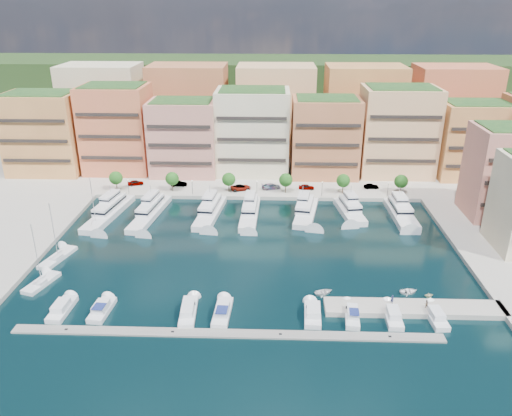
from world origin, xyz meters
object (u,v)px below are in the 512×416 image
object	(u,v)px
cruiser_7	(352,315)
yacht_0	(110,211)
tree_2	(229,179)
tree_4	(343,181)
tree_1	(172,179)
tree_5	(401,181)
yacht_2	(210,210)
sailboat_2	(95,226)
lamppost_1	(192,185)
car_4	(306,187)
cruiser_6	(313,314)
car_2	(241,187)
person_0	(392,299)
yacht_6	(401,212)
yacht_5	(349,209)
cruiser_0	(62,309)
yacht_4	(306,211)
tree_0	(116,178)
car_3	(271,186)
yacht_1	(151,211)
tender_2	(409,291)
car_1	(179,184)
cruiser_3	(188,312)
tender_3	(429,295)
cruiser_4	(222,313)
yacht_3	(250,211)
lamppost_4	(388,187)
tender_0	(324,292)
lamppost_3	(322,186)
cruiser_9	(435,317)
sailboat_0	(41,283)
cruiser_1	(102,310)
car_0	(136,183)
lamppost_0	(128,184)
lamppost_2	(257,186)
car_5	(371,186)
cruiser_8	(393,316)

from	to	relation	value
cruiser_7	yacht_0	bearing A→B (deg)	142.48
tree_2	tree_4	size ratio (longest dim) A/B	1.00
tree_1	tree_5	size ratio (longest dim) A/B	1.00
yacht_2	sailboat_2	distance (m)	28.64
sailboat_2	lamppost_1	bearing A→B (deg)	44.29
car_4	cruiser_6	bearing A→B (deg)	178.62
tree_4	car_2	size ratio (longest dim) A/B	0.96
person_0	tree_5	bearing A→B (deg)	-60.19
tree_4	yacht_6	bearing A→B (deg)	-44.50
yacht_5	cruiser_0	world-z (taller)	yacht_5
lamppost_1	yacht_0	bearing A→B (deg)	-146.71
tree_4	yacht_4	world-z (taller)	tree_4
tree_0	yacht_6	xyz separation A→B (m)	(77.26, -13.03, -3.53)
tree_1	car_3	bearing A→B (deg)	5.61
yacht_1	tender_2	world-z (taller)	yacht_1
car_1	cruiser_3	bearing A→B (deg)	-172.67
tree_5	tender_3	size ratio (longest dim) A/B	3.24
cruiser_4	yacht_3	bearing A→B (deg)	86.36
lamppost_4	car_4	bearing A→B (deg)	167.10
tender_0	yacht_0	bearing A→B (deg)	32.20
lamppost_3	cruiser_9	bearing A→B (deg)	-74.96
sailboat_0	tree_4	bearing A→B (deg)	37.32
yacht_4	tender_2	size ratio (longest dim) A/B	5.50
tender_2	yacht_1	bearing A→B (deg)	42.99
tree_2	yacht_0	distance (m)	33.32
sailboat_0	yacht_4	bearing A→B (deg)	34.00
yacht_4	car_1	size ratio (longest dim) A/B	4.12
yacht_0	cruiser_1	xyz separation A→B (m)	(11.79, -43.00, -0.64)
cruiser_0	car_1	size ratio (longest dim) A/B	1.69
cruiser_3	car_0	xyz separation A→B (m)	(-25.60, 62.56, 1.23)
tree_0	car_1	xyz separation A→B (m)	(17.02, 4.09, -2.98)
sailboat_0	lamppost_0	bearing A→B (deg)	84.47
sailboat_0	cruiser_9	bearing A→B (deg)	-6.88
lamppost_1	car_2	size ratio (longest dim) A/B	0.71
yacht_0	yacht_4	size ratio (longest dim) A/B	1.23
lamppost_0	tender_0	size ratio (longest dim) A/B	1.17
car_1	yacht_2	bearing A→B (deg)	-151.94
cruiser_7	lamppost_2	bearing A→B (deg)	108.36
tree_4	cruiser_6	xyz separation A→B (m)	(-12.32, -58.08, -4.20)
yacht_5	cruiser_6	distance (m)	47.94
car_1	car_5	size ratio (longest dim) A/B	1.12
lamppost_1	cruiser_9	xyz separation A→B (m)	(50.98, -55.78, -3.28)
tree_0	cruiser_3	world-z (taller)	tree_0
tree_0	car_4	bearing A→B (deg)	2.89
tree_5	tender_3	world-z (taller)	tree_5
cruiser_0	yacht_2	bearing A→B (deg)	64.33
lamppost_2	car_3	size ratio (longest dim) A/B	0.77
cruiser_8	sailboat_2	distance (m)	73.54
tree_2	car_5	distance (m)	41.07
tree_5	yacht_4	world-z (taller)	tree_5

